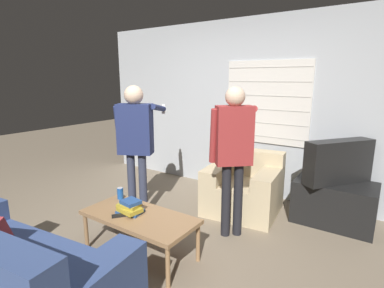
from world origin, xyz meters
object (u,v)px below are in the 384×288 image
person_right_standing (233,145)px  book_stack (130,207)px  person_left_standing (136,135)px  couch_blue (3,279)px  spare_remote (119,216)px  armchair_beige (244,188)px  soda_can (120,193)px  tv (338,162)px  coffee_table (139,219)px

person_right_standing → book_stack: person_right_standing is taller
person_left_standing → person_right_standing: size_ratio=1.00×
person_right_standing → couch_blue: bearing=-152.7°
person_left_standing → spare_remote: size_ratio=12.76×
armchair_beige → spare_remote: size_ratio=7.67×
book_stack → soda_can: (-0.35, 0.20, 0.00)m
tv → book_stack: (-1.55, -1.82, -0.28)m
armchair_beige → person_left_standing: person_left_standing is taller
armchair_beige → person_left_standing: size_ratio=0.60×
couch_blue → armchair_beige: (0.63, 2.65, -0.01)m
couch_blue → armchair_beige: size_ratio=1.93×
spare_remote → soda_can: bearing=172.5°
coffee_table → book_stack: 0.14m
armchair_beige → person_right_standing: person_right_standing is taller
book_stack → armchair_beige: bearing=71.8°
coffee_table → person_left_standing: person_left_standing is taller
couch_blue → book_stack: bearing=76.7°
coffee_table → person_left_standing: bearing=135.1°
couch_blue → coffee_table: size_ratio=1.66×
spare_remote → tv: bearing=88.0°
armchair_beige → coffee_table: bearing=68.2°
couch_blue → tv: bearing=53.5°
armchair_beige → book_stack: size_ratio=3.67×
person_left_standing → spare_remote: person_left_standing is taller
tv → book_stack: size_ratio=2.98×
person_left_standing → person_right_standing: 1.22m
tv → spare_remote: 2.52m
person_left_standing → tv: bearing=2.2°
tv → soda_can: size_ratio=6.31×
person_left_standing → couch_blue: bearing=-103.4°
tv → person_right_standing: bearing=-6.9°
armchair_beige → person_right_standing: bearing=96.1°
coffee_table → couch_blue: bearing=-101.3°
person_left_standing → soda_can: size_ratio=12.93×
tv → couch_blue: bearing=7.0°
armchair_beige → book_stack: bearing=65.0°
couch_blue → armchair_beige: bearing=69.8°
soda_can → book_stack: bearing=-29.5°
couch_blue → coffee_table: 1.16m
person_left_standing → person_right_standing: (1.20, 0.22, -0.01)m
armchair_beige → person_left_standing: bearing=33.0°
person_left_standing → person_right_standing: same height
coffee_table → tv: size_ratio=1.44×
spare_remote → book_stack: bearing=111.0°
coffee_table → book_stack: bearing=-167.4°
book_stack → spare_remote: book_stack is taller
person_left_standing → spare_remote: bearing=-83.4°
soda_can → person_left_standing: bearing=112.7°
tv → spare_remote: (-1.58, -1.94, -0.33)m
tv → coffee_table: bearing=-2.2°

